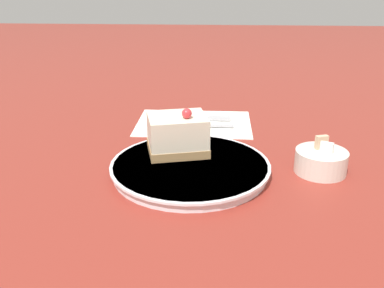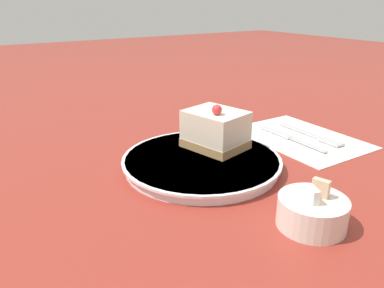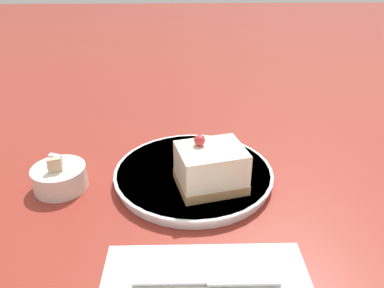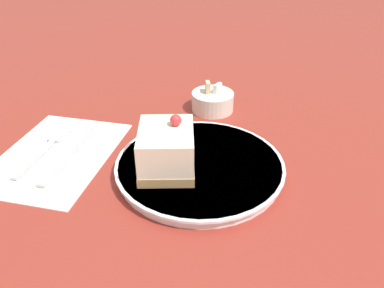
{
  "view_description": "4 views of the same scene",
  "coord_description": "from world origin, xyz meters",
  "px_view_note": "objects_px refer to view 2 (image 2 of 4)",
  "views": [
    {
      "loc": [
        0.59,
        0.05,
        0.3
      ],
      "look_at": [
        -0.03,
        0.01,
        0.05
      ],
      "focal_mm": 40.0,
      "sensor_mm": 36.0,
      "label": 1
    },
    {
      "loc": [
        0.28,
        0.46,
        0.26
      ],
      "look_at": [
        -0.01,
        0.0,
        0.04
      ],
      "focal_mm": 35.0,
      "sensor_mm": 36.0,
      "label": 2
    },
    {
      "loc": [
        -0.53,
        0.02,
        0.34
      ],
      "look_at": [
        -0.01,
        0.01,
        0.06
      ],
      "focal_mm": 35.0,
      "sensor_mm": 36.0,
      "label": 3
    },
    {
      "loc": [
        0.06,
        -0.44,
        0.34
      ],
      "look_at": [
        -0.04,
        0.0,
        0.05
      ],
      "focal_mm": 35.0,
      "sensor_mm": 36.0,
      "label": 4
    }
  ],
  "objects_px": {
    "fork": "(314,136)",
    "plate": "(202,162)",
    "sugar_bowl": "(312,212)",
    "cake_slice": "(215,129)",
    "knife": "(285,136)"
  },
  "relations": [
    {
      "from": "fork",
      "to": "plate",
      "type": "bearing_deg",
      "value": -0.89
    },
    {
      "from": "plate",
      "to": "sugar_bowl",
      "type": "xyz_separation_m",
      "value": [
        -0.02,
        0.21,
        0.01
      ]
    },
    {
      "from": "cake_slice",
      "to": "knife",
      "type": "height_order",
      "value": "cake_slice"
    },
    {
      "from": "cake_slice",
      "to": "sugar_bowl",
      "type": "relative_size",
      "value": 1.36
    },
    {
      "from": "fork",
      "to": "sugar_bowl",
      "type": "height_order",
      "value": "sugar_bowl"
    },
    {
      "from": "plate",
      "to": "knife",
      "type": "bearing_deg",
      "value": -173.6
    },
    {
      "from": "plate",
      "to": "sugar_bowl",
      "type": "height_order",
      "value": "sugar_bowl"
    },
    {
      "from": "fork",
      "to": "sugar_bowl",
      "type": "xyz_separation_m",
      "value": [
        0.24,
        0.2,
        0.01
      ]
    },
    {
      "from": "cake_slice",
      "to": "sugar_bowl",
      "type": "height_order",
      "value": "cake_slice"
    },
    {
      "from": "knife",
      "to": "sugar_bowl",
      "type": "bearing_deg",
      "value": 50.39
    },
    {
      "from": "fork",
      "to": "knife",
      "type": "height_order",
      "value": "same"
    },
    {
      "from": "plate",
      "to": "fork",
      "type": "height_order",
      "value": "plate"
    },
    {
      "from": "plate",
      "to": "knife",
      "type": "relative_size",
      "value": 1.53
    },
    {
      "from": "plate",
      "to": "sugar_bowl",
      "type": "distance_m",
      "value": 0.21
    },
    {
      "from": "fork",
      "to": "knife",
      "type": "bearing_deg",
      "value": -31.98
    }
  ]
}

